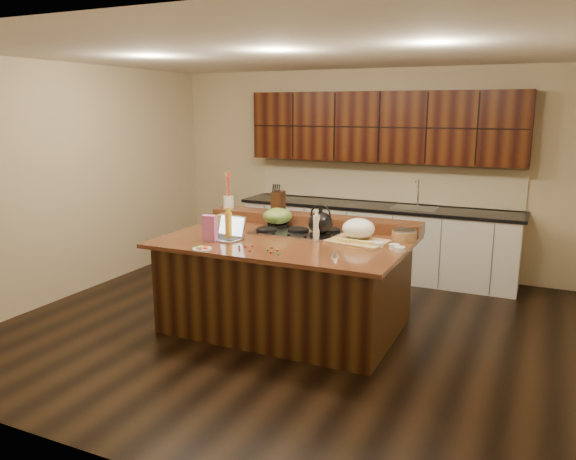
% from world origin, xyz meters
% --- Properties ---
extents(room, '(5.52, 5.02, 2.72)m').
position_xyz_m(room, '(0.00, 0.00, 1.35)').
color(room, black).
rests_on(room, ground).
extents(island, '(2.40, 1.60, 0.92)m').
position_xyz_m(island, '(0.00, 0.00, 0.46)').
color(island, black).
rests_on(island, ground).
extents(back_ledge, '(2.40, 0.30, 0.12)m').
position_xyz_m(back_ledge, '(0.00, 0.70, 0.98)').
color(back_ledge, black).
rests_on(back_ledge, island).
extents(cooktop, '(0.92, 0.52, 0.05)m').
position_xyz_m(cooktop, '(0.00, 0.30, 0.94)').
color(cooktop, gray).
rests_on(cooktop, island).
extents(back_counter, '(3.70, 0.66, 2.40)m').
position_xyz_m(back_counter, '(0.30, 2.23, 0.98)').
color(back_counter, silver).
rests_on(back_counter, ground).
extents(kettle, '(0.27, 0.27, 0.22)m').
position_xyz_m(kettle, '(0.30, 0.17, 1.08)').
color(kettle, black).
rests_on(kettle, cooktop).
extents(green_bowl, '(0.33, 0.33, 0.17)m').
position_xyz_m(green_bowl, '(-0.30, 0.43, 1.05)').
color(green_bowl, '#5B7D32').
rests_on(green_bowl, cooktop).
extents(laptop, '(0.37, 0.32, 0.23)m').
position_xyz_m(laptop, '(-0.52, -0.24, 0.98)').
color(laptop, '#B7B7BC').
rests_on(laptop, island).
extents(oil_bottle, '(0.09, 0.09, 0.27)m').
position_xyz_m(oil_bottle, '(-0.51, -0.24, 1.06)').
color(oil_bottle, gold).
rests_on(oil_bottle, island).
extents(vinegar_bottle, '(0.07, 0.07, 0.25)m').
position_xyz_m(vinegar_bottle, '(0.30, 0.07, 1.04)').
color(vinegar_bottle, silver).
rests_on(vinegar_bottle, island).
extents(wooden_tray, '(0.61, 0.48, 0.22)m').
position_xyz_m(wooden_tray, '(0.68, 0.20, 1.02)').
color(wooden_tray, tan).
rests_on(wooden_tray, island).
extents(ramekin_a, '(0.12, 0.12, 0.04)m').
position_xyz_m(ramekin_a, '(1.15, -0.03, 0.94)').
color(ramekin_a, white).
rests_on(ramekin_a, island).
extents(ramekin_b, '(0.11, 0.11, 0.04)m').
position_xyz_m(ramekin_b, '(1.08, 0.05, 0.94)').
color(ramekin_b, white).
rests_on(ramekin_b, island).
extents(ramekin_c, '(0.13, 0.13, 0.04)m').
position_xyz_m(ramekin_c, '(0.92, 0.06, 0.94)').
color(ramekin_c, white).
rests_on(ramekin_c, island).
extents(strainer_bowl, '(0.29, 0.29, 0.09)m').
position_xyz_m(strainer_bowl, '(1.08, 0.43, 0.97)').
color(strainer_bowl, '#996B3F').
rests_on(strainer_bowl, island).
extents(kitchen_timer, '(0.09, 0.09, 0.07)m').
position_xyz_m(kitchen_timer, '(0.69, -0.45, 0.96)').
color(kitchen_timer, silver).
rests_on(kitchen_timer, island).
extents(pink_bag, '(0.14, 0.09, 0.26)m').
position_xyz_m(pink_bag, '(-0.63, -0.40, 1.05)').
color(pink_bag, '#C55C9C').
rests_on(pink_bag, island).
extents(candy_plate, '(0.20, 0.20, 0.01)m').
position_xyz_m(candy_plate, '(-0.52, -0.71, 0.93)').
color(candy_plate, white).
rests_on(candy_plate, island).
extents(package_box, '(0.12, 0.10, 0.14)m').
position_xyz_m(package_box, '(-0.85, 0.20, 0.99)').
color(package_box, '#F3E955').
rests_on(package_box, island).
extents(utensil_crock, '(0.12, 0.12, 0.14)m').
position_xyz_m(utensil_crock, '(-1.07, 0.70, 1.11)').
color(utensil_crock, white).
rests_on(utensil_crock, back_ledge).
extents(knife_block, '(0.15, 0.21, 0.23)m').
position_xyz_m(knife_block, '(-0.42, 0.70, 1.16)').
color(knife_block, black).
rests_on(knife_block, back_ledge).
extents(gumdrop_0, '(0.02, 0.02, 0.02)m').
position_xyz_m(gumdrop_0, '(0.14, -0.47, 0.93)').
color(gumdrop_0, red).
rests_on(gumdrop_0, island).
extents(gumdrop_1, '(0.02, 0.02, 0.02)m').
position_xyz_m(gumdrop_1, '(0.19, -0.57, 0.93)').
color(gumdrop_1, '#198C26').
rests_on(gumdrop_1, island).
extents(gumdrop_2, '(0.02, 0.02, 0.02)m').
position_xyz_m(gumdrop_2, '(-0.19, -0.48, 0.93)').
color(gumdrop_2, red).
rests_on(gumdrop_2, island).
extents(gumdrop_3, '(0.02, 0.02, 0.02)m').
position_xyz_m(gumdrop_3, '(-0.25, -0.50, 0.93)').
color(gumdrop_3, '#198C26').
rests_on(gumdrop_3, island).
extents(gumdrop_4, '(0.02, 0.02, 0.02)m').
position_xyz_m(gumdrop_4, '(0.12, -0.57, 0.93)').
color(gumdrop_4, red).
rests_on(gumdrop_4, island).
extents(gumdrop_5, '(0.02, 0.02, 0.02)m').
position_xyz_m(gumdrop_5, '(0.13, -0.47, 0.93)').
color(gumdrop_5, '#198C26').
rests_on(gumdrop_5, island).
extents(gumdrop_6, '(0.02, 0.02, 0.02)m').
position_xyz_m(gumdrop_6, '(-0.18, -0.60, 0.93)').
color(gumdrop_6, red).
rests_on(gumdrop_6, island).
extents(gumdrop_7, '(0.02, 0.02, 0.02)m').
position_xyz_m(gumdrop_7, '(0.12, -0.56, 0.93)').
color(gumdrop_7, '#198C26').
rests_on(gumdrop_7, island).
extents(gumdrop_8, '(0.02, 0.02, 0.02)m').
position_xyz_m(gumdrop_8, '(-0.15, -0.43, 0.93)').
color(gumdrop_8, red).
rests_on(gumdrop_8, island).
extents(gumdrop_9, '(0.02, 0.02, 0.02)m').
position_xyz_m(gumdrop_9, '(0.05, -0.50, 0.93)').
color(gumdrop_9, '#198C26').
rests_on(gumdrop_9, island).
extents(gumdrop_10, '(0.02, 0.02, 0.02)m').
position_xyz_m(gumdrop_10, '(-0.08, -0.59, 0.93)').
color(gumdrop_10, red).
rests_on(gumdrop_10, island).
extents(gumdrop_11, '(0.02, 0.02, 0.02)m').
position_xyz_m(gumdrop_11, '(0.20, -0.60, 0.93)').
color(gumdrop_11, '#198C26').
rests_on(gumdrop_11, island).
extents(gumdrop_12, '(0.02, 0.02, 0.02)m').
position_xyz_m(gumdrop_12, '(0.05, -0.42, 0.93)').
color(gumdrop_12, red).
rests_on(gumdrop_12, island).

